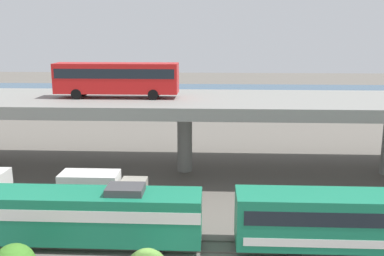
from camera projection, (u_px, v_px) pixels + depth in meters
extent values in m
cube|color=#59544C|center=(168.00, 251.00, 27.83)|extent=(110.00, 0.12, 0.12)
cube|color=#59544C|center=(170.00, 240.00, 29.31)|extent=(110.00, 0.12, 0.12)
cube|color=#197A56|center=(88.00, 215.00, 28.38)|extent=(15.03, 3.00, 3.20)
cube|color=white|center=(87.00, 207.00, 28.26)|extent=(15.03, 3.04, 0.77)
cube|color=#3F3F42|center=(125.00, 190.00, 27.86)|extent=(2.40, 1.80, 0.50)
cylinder|color=black|center=(11.00, 246.00, 27.64)|extent=(0.96, 0.18, 0.96)
cylinder|color=black|center=(29.00, 227.00, 30.27)|extent=(0.96, 0.18, 0.96)
cylinder|color=black|center=(156.00, 249.00, 27.20)|extent=(0.96, 0.18, 0.96)
cylinder|color=black|center=(161.00, 230.00, 29.83)|extent=(0.96, 0.18, 0.96)
cylinder|color=black|center=(294.00, 253.00, 26.79)|extent=(0.92, 0.18, 0.92)
cylinder|color=black|center=(287.00, 233.00, 29.42)|extent=(0.92, 0.18, 0.92)
cube|color=gray|center=(185.00, 103.00, 42.65)|extent=(96.00, 12.59, 1.14)
cylinder|color=gray|center=(185.00, 140.00, 43.48)|extent=(1.50, 1.50, 6.45)
cube|color=red|center=(117.00, 78.00, 41.96)|extent=(12.00, 2.55, 2.90)
cube|color=black|center=(117.00, 73.00, 41.85)|extent=(11.52, 2.59, 0.93)
cube|color=black|center=(57.00, 74.00, 42.17)|extent=(0.08, 2.30, 1.74)
cylinder|color=black|center=(76.00, 94.00, 41.27)|extent=(1.00, 0.26, 1.00)
cylinder|color=black|center=(84.00, 91.00, 43.63)|extent=(1.00, 0.26, 1.00)
cylinder|color=black|center=(153.00, 95.00, 40.92)|extent=(1.00, 0.26, 1.00)
cylinder|color=black|center=(156.00, 91.00, 43.28)|extent=(1.00, 0.26, 1.00)
cube|color=#9E998C|center=(134.00, 193.00, 34.16)|extent=(2.00, 2.30, 2.00)
cube|color=silver|center=(90.00, 188.00, 34.26)|extent=(4.60, 2.30, 2.60)
cylinder|color=black|center=(133.00, 199.00, 35.46)|extent=(0.88, 0.28, 0.88)
cylinder|color=black|center=(128.00, 210.00, 33.33)|extent=(0.88, 0.28, 0.88)
cylinder|color=black|center=(83.00, 198.00, 35.66)|extent=(0.88, 0.28, 0.88)
cylinder|color=black|center=(74.00, 209.00, 33.53)|extent=(0.88, 0.28, 0.88)
cube|color=gray|center=(197.00, 106.00, 78.11)|extent=(60.59, 13.06, 1.74)
cube|color=#515459|center=(333.00, 100.00, 74.69)|extent=(4.46, 1.80, 0.70)
cube|color=#1E232B|center=(334.00, 97.00, 74.56)|extent=(1.96, 1.59, 0.48)
cylinder|color=black|center=(326.00, 103.00, 74.00)|extent=(0.64, 0.20, 0.64)
cylinder|color=black|center=(323.00, 101.00, 75.67)|extent=(0.64, 0.20, 0.64)
cylinder|color=black|center=(342.00, 103.00, 73.87)|extent=(0.64, 0.20, 0.64)
cylinder|color=black|center=(339.00, 101.00, 75.54)|extent=(0.64, 0.20, 0.64)
cube|color=black|center=(137.00, 97.00, 77.93)|extent=(4.36, 1.70, 0.70)
cube|color=#1E232B|center=(136.00, 94.00, 77.81)|extent=(1.92, 1.50, 0.48)
cylinder|color=black|center=(146.00, 98.00, 78.73)|extent=(0.64, 0.20, 0.64)
cylinder|color=black|center=(144.00, 100.00, 77.15)|extent=(0.64, 0.20, 0.64)
cylinder|color=black|center=(131.00, 98.00, 78.86)|extent=(0.64, 0.20, 0.64)
cylinder|color=black|center=(129.00, 100.00, 77.28)|extent=(0.64, 0.20, 0.64)
cube|color=#0C4C26|center=(76.00, 99.00, 76.27)|extent=(4.16, 1.75, 0.70)
cube|color=#1E232B|center=(77.00, 95.00, 76.14)|extent=(1.83, 1.54, 0.48)
cylinder|color=black|center=(68.00, 101.00, 75.60)|extent=(0.64, 0.20, 0.64)
cylinder|color=black|center=(71.00, 100.00, 77.22)|extent=(0.64, 0.20, 0.64)
cylinder|color=black|center=(82.00, 101.00, 75.48)|extent=(0.64, 0.20, 0.64)
cylinder|color=black|center=(85.00, 100.00, 77.10)|extent=(0.64, 0.20, 0.64)
cube|color=silver|center=(174.00, 99.00, 75.49)|extent=(4.69, 1.80, 0.70)
cube|color=#1E232B|center=(175.00, 96.00, 75.35)|extent=(2.06, 1.58, 0.48)
cylinder|color=black|center=(165.00, 102.00, 74.80)|extent=(0.64, 0.20, 0.64)
cylinder|color=black|center=(166.00, 100.00, 76.47)|extent=(0.64, 0.20, 0.64)
cylinder|color=black|center=(182.00, 102.00, 74.66)|extent=(0.64, 0.20, 0.64)
cylinder|color=black|center=(183.00, 101.00, 76.33)|extent=(0.64, 0.20, 0.64)
cube|color=#515459|center=(299.00, 100.00, 74.25)|extent=(4.56, 1.86, 0.70)
cube|color=#1E232B|center=(300.00, 97.00, 74.11)|extent=(2.01, 1.63, 0.48)
cylinder|color=black|center=(292.00, 103.00, 73.53)|extent=(0.64, 0.20, 0.64)
cylinder|color=black|center=(290.00, 102.00, 75.25)|extent=(0.64, 0.20, 0.64)
cylinder|color=black|center=(308.00, 103.00, 73.40)|extent=(0.64, 0.20, 0.64)
cylinder|color=black|center=(306.00, 102.00, 75.11)|extent=(0.64, 0.20, 0.64)
cube|color=maroon|center=(125.00, 99.00, 75.46)|extent=(4.39, 1.88, 0.70)
cube|color=#1E232B|center=(126.00, 96.00, 75.32)|extent=(1.93, 1.66, 0.48)
cylinder|color=black|center=(116.00, 102.00, 74.73)|extent=(0.64, 0.20, 0.64)
cylinder|color=black|center=(118.00, 100.00, 76.48)|extent=(0.64, 0.20, 0.64)
cylinder|color=black|center=(131.00, 102.00, 74.60)|extent=(0.64, 0.20, 0.64)
cylinder|color=black|center=(133.00, 101.00, 76.35)|extent=(0.64, 0.20, 0.64)
cube|color=#2D5170|center=(201.00, 93.00, 100.72)|extent=(140.00, 36.00, 0.01)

